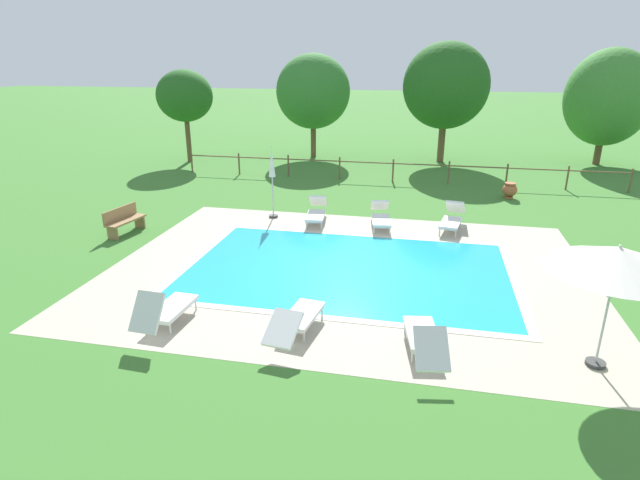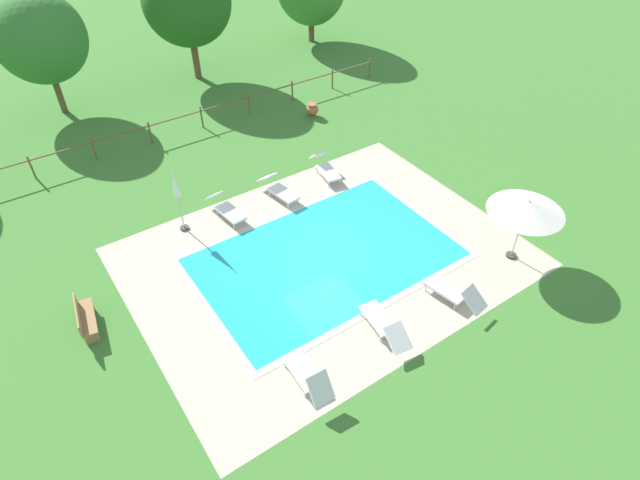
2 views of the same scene
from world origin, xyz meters
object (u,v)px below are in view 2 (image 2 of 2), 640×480
object	(u,v)px
sun_lounger_south_near_corner	(226,208)
tree_far_west	(40,38)
patio_umbrella_open_foreground	(527,206)
patio_umbrella_closed_row_west	(176,190)
terracotta_urn_near_fence	(312,109)
wooden_bench_lawn_side	(84,317)
sun_lounger_north_mid	(384,324)
sun_lounger_north_end	(308,376)
tree_centre	(187,1)
sun_lounger_north_near_steps	(325,167)
sun_lounger_south_far	(279,189)
sun_lounger_north_far	(454,292)

from	to	relation	value
sun_lounger_south_near_corner	tree_far_west	bearing A→B (deg)	103.13
patio_umbrella_open_foreground	patio_umbrella_closed_row_west	bearing A→B (deg)	138.14
terracotta_urn_near_fence	wooden_bench_lawn_side	bearing A→B (deg)	-150.71
terracotta_urn_near_fence	sun_lounger_north_mid	bearing A→B (deg)	-115.12
sun_lounger_north_end	tree_centre	xyz separation A→B (m)	(5.93, 19.93, 3.63)
sun_lounger_north_near_steps	sun_lounger_south_far	distance (m)	2.37
sun_lounger_north_end	sun_lounger_south_far	size ratio (longest dim) A/B	0.90
sun_lounger_south_far	patio_umbrella_closed_row_west	size ratio (longest dim) A/B	0.82
sun_lounger_south_far	patio_umbrella_open_foreground	xyz separation A→B (m)	(4.77, -7.50, 1.78)
tree_far_west	tree_centre	size ratio (longest dim) A/B	0.91
sun_lounger_north_end	sun_lounger_south_far	distance (m)	8.69
sun_lounger_north_mid	sun_lounger_north_far	world-z (taller)	sun_lounger_north_far
tree_centre	patio_umbrella_open_foreground	bearing A→B (deg)	-82.28
sun_lounger_south_far	tree_far_west	world-z (taller)	tree_far_west
sun_lounger_north_end	tree_far_west	distance (m)	20.25
sun_lounger_north_near_steps	tree_far_west	size ratio (longest dim) A/B	0.36
sun_lounger_north_end	sun_lounger_north_near_steps	bearing A→B (deg)	52.35
patio_umbrella_closed_row_west	wooden_bench_lawn_side	distance (m)	5.18
patio_umbrella_open_foreground	terracotta_urn_near_fence	world-z (taller)	patio_umbrella_open_foreground
patio_umbrella_closed_row_west	sun_lounger_north_mid	bearing A→B (deg)	-69.72
tree_centre	sun_lounger_south_near_corner	bearing A→B (deg)	-109.89
sun_lounger_north_near_steps	sun_lounger_north_far	xyz separation A→B (m)	(-0.76, -8.03, -0.00)
sun_lounger_south_far	tree_far_west	distance (m)	13.56
sun_lounger_north_mid	sun_lounger_south_far	distance (m)	7.62
tree_centre	sun_lounger_south_far	bearing A→B (deg)	-99.87
sun_lounger_north_far	wooden_bench_lawn_side	bearing A→B (deg)	151.10
patio_umbrella_closed_row_west	terracotta_urn_near_fence	world-z (taller)	patio_umbrella_closed_row_west
patio_umbrella_open_foreground	tree_far_west	distance (m)	22.02
sun_lounger_north_end	sun_lounger_south_near_corner	bearing A→B (deg)	78.74
sun_lounger_north_mid	tree_far_west	distance (m)	20.39
sun_lounger_south_near_corner	terracotta_urn_near_fence	world-z (taller)	sun_lounger_south_near_corner
sun_lounger_north_near_steps	tree_centre	world-z (taller)	tree_centre
tree_far_west	sun_lounger_north_near_steps	bearing A→B (deg)	-58.07
patio_umbrella_open_foreground	terracotta_urn_near_fence	xyz separation A→B (m)	(0.03, 12.30, -1.80)
sun_lounger_north_near_steps	sun_lounger_north_end	size ratio (longest dim) A/B	1.10
sun_lounger_north_near_steps	tree_centre	size ratio (longest dim) A/B	0.33
sun_lounger_north_mid	patio_umbrella_open_foreground	xyz separation A→B (m)	(5.76, 0.06, 1.79)
sun_lounger_south_far	patio_umbrella_open_foreground	distance (m)	9.06
wooden_bench_lawn_side	sun_lounger_north_end	bearing A→B (deg)	-51.21
sun_lounger_north_mid	terracotta_urn_near_fence	size ratio (longest dim) A/B	3.29
sun_lounger_north_near_steps	patio_umbrella_closed_row_west	xyz separation A→B (m)	(-6.25, 0.04, 1.34)
sun_lounger_north_near_steps	patio_umbrella_open_foreground	world-z (taller)	patio_umbrella_open_foreground
sun_lounger_north_mid	sun_lounger_south_far	world-z (taller)	sun_lounger_south_far
terracotta_urn_near_fence	tree_far_west	world-z (taller)	tree_far_west
sun_lounger_north_far	sun_lounger_north_mid	bearing A→B (deg)	174.34
sun_lounger_north_mid	sun_lounger_north_end	world-z (taller)	sun_lounger_north_end
sun_lounger_north_far	patio_umbrella_closed_row_west	world-z (taller)	patio_umbrella_closed_row_west
sun_lounger_north_end	tree_centre	distance (m)	21.11
sun_lounger_north_mid	tree_centre	distance (m)	20.26
terracotta_urn_near_fence	sun_lounger_north_end	bearing A→B (deg)	-124.37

